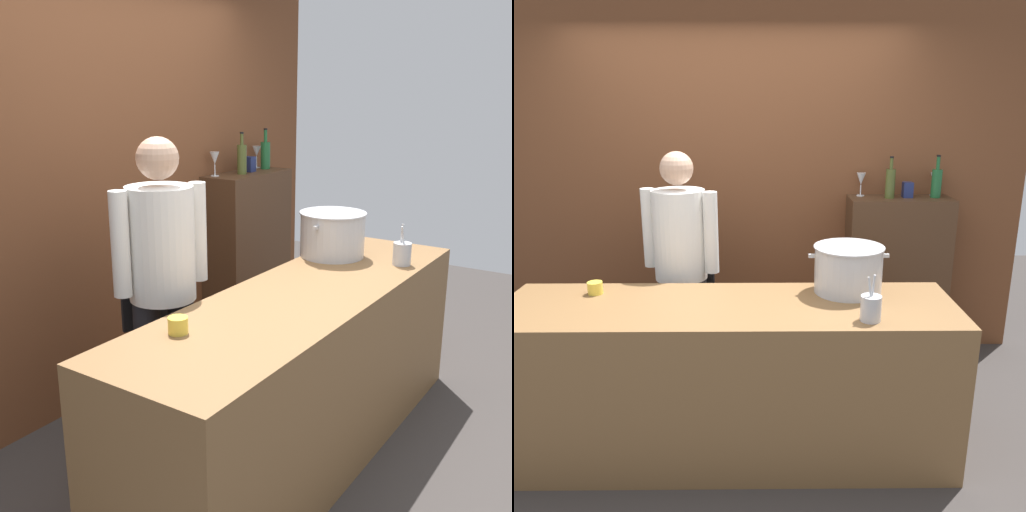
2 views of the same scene
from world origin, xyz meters
The scene contains 13 objects.
ground_plane centered at (0.00, 0.00, 0.00)m, with size 8.00×8.00×0.00m, color #383330.
brick_back_panel centered at (0.00, 1.40, 1.50)m, with size 4.40×0.10×3.00m, color brown.
prep_counter centered at (0.00, 0.00, 0.45)m, with size 2.48×0.70×0.90m, color brown.
bar_cabinet centered at (1.21, 1.19, 0.64)m, with size 0.76×0.32×1.27m, color #472D1C.
chef centered at (-0.35, 0.64, 0.96)m, with size 0.51×0.40×1.66m.
stockpot_large centered at (0.68, 0.20, 1.03)m, with size 0.46×0.40×0.27m.
utensil_crock centered at (0.73, -0.22, 0.97)m, with size 0.10×0.10×0.24m.
butter_jar centered at (-0.76, 0.17, 0.94)m, with size 0.09×0.09×0.07m, color yellow.
wine_bottle_green centered at (1.47, 1.20, 1.38)m, with size 0.08×0.08×0.31m.
wine_bottle_olive centered at (1.12, 1.18, 1.39)m, with size 0.07×0.07×0.30m.
wine_glass_tall centered at (0.93, 1.28, 1.39)m, with size 0.07×0.07×0.17m.
wine_glass_wide centered at (1.49, 1.29, 1.40)m, with size 0.07×0.07×0.17m.
spice_tin_navy centered at (1.26, 1.21, 1.33)m, with size 0.07×0.07×0.11m, color navy.
Camera 2 is at (0.20, -2.62, 1.94)m, focal length 36.48 mm.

